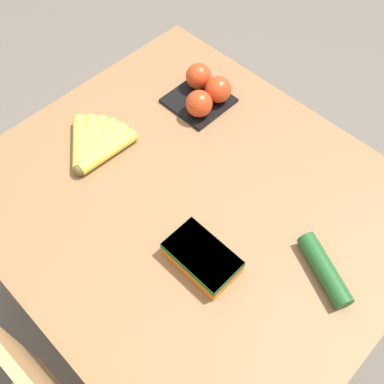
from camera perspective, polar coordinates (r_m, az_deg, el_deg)
The scene contains 6 objects.
ground_plane at distance 1.84m, azimuth 0.00°, elevation -13.64°, with size 12.00×12.00×0.00m, color #665B51.
dining_table at distance 1.26m, azimuth 0.00°, elevation -3.57°, with size 1.08×0.94×0.76m.
banana_bunch at distance 1.27m, azimuth -12.32°, elevation 5.71°, with size 0.18×0.20×0.04m.
tomato_pack at distance 1.35m, azimuth 1.55°, elevation 12.64°, with size 0.17×0.17×0.09m.
carrot_bag at distance 1.05m, azimuth 1.28°, elevation -8.23°, with size 0.17×0.10×0.05m.
cucumber_near at distance 1.08m, azimuth 16.48°, elevation -9.44°, with size 0.18×0.12×0.05m.
Camera 1 is at (-0.44, 0.45, 1.73)m, focal length 42.00 mm.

